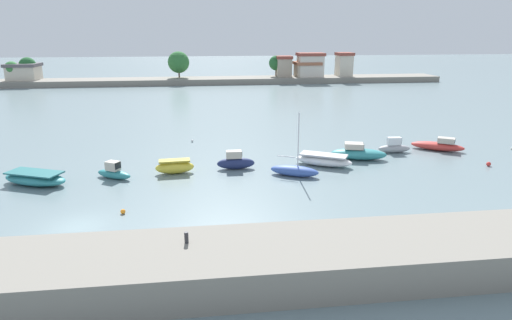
{
  "coord_description": "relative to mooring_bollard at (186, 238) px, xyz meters",
  "views": [
    {
      "loc": [
        8.18,
        -26.73,
        12.05
      ],
      "look_at": [
        12.95,
        10.19,
        1.03
      ],
      "focal_mm": 30.56,
      "sensor_mm": 36.0,
      "label": 1
    }
  ],
  "objects": [
    {
      "name": "mooring_buoy_4",
      "position": [
        -4.61,
        8.62,
        -2.01
      ],
      "size": [
        0.33,
        0.33,
        0.33
      ],
      "primitive_type": "sphere",
      "color": "orange",
      "rests_on": "ground"
    },
    {
      "name": "moored_boat_8",
      "position": [
        20.65,
        21.26,
        -1.61
      ],
      "size": [
        3.4,
        1.19,
        1.62
      ],
      "rotation": [
        0.0,
        0.0,
        -0.05
      ],
      "color": "#9E9EA3",
      "rests_on": "ground"
    },
    {
      "name": "mooring_buoy_2",
      "position": [
        27.36,
        15.62,
        -1.98
      ],
      "size": [
        0.41,
        0.41,
        0.41
      ],
      "primitive_type": "sphere",
      "color": "red",
      "rests_on": "ground"
    },
    {
      "name": "moored_boat_7",
      "position": [
        16.09,
        19.38,
        -1.57
      ],
      "size": [
        5.67,
        3.36,
        1.62
      ],
      "rotation": [
        0.0,
        0.0,
        -0.28
      ],
      "color": "teal",
      "rests_on": "ground"
    },
    {
      "name": "moored_boat_5",
      "position": [
        8.82,
        15.16,
        -1.7
      ],
      "size": [
        4.42,
        3.08,
        5.58
      ],
      "rotation": [
        0.0,
        0.0,
        -0.45
      ],
      "color": "#3856A8",
      "rests_on": "ground"
    },
    {
      "name": "ground_plane",
      "position": [
        -7.26,
        6.75,
        -2.18
      ],
      "size": [
        400.0,
        400.0,
        0.0
      ],
      "primitive_type": "plane",
      "color": "slate"
    },
    {
      "name": "moored_boat_6",
      "position": [
        12.15,
        17.78,
        -1.65
      ],
      "size": [
        5.58,
        4.17,
        1.1
      ],
      "rotation": [
        0.0,
        0.0,
        -0.5
      ],
      "color": "white",
      "rests_on": "ground"
    },
    {
      "name": "moored_boat_2",
      "position": [
        -6.58,
        16.46,
        -1.65
      ],
      "size": [
        3.42,
        2.6,
        1.5
      ],
      "rotation": [
        0.0,
        0.0,
        -0.54
      ],
      "color": "teal",
      "rests_on": "ground"
    },
    {
      "name": "mooring_buoy_3",
      "position": [
        33.62,
        20.83,
        -2.05
      ],
      "size": [
        0.26,
        0.26,
        0.26
      ],
      "primitive_type": "sphere",
      "color": "white",
      "rests_on": "ground"
    },
    {
      "name": "moored_boat_9",
      "position": [
        25.65,
        21.51,
        -1.66
      ],
      "size": [
        5.27,
        4.13,
        1.42
      ],
      "rotation": [
        0.0,
        0.0,
        -0.57
      ],
      "color": "#C63833",
      "rests_on": "ground"
    },
    {
      "name": "mooring_bollard",
      "position": [
        0.0,
        0.0,
        0.0
      ],
      "size": [
        0.21,
        0.21,
        0.59
      ],
      "primitive_type": "cylinder",
      "color": "#2D2D33",
      "rests_on": "seawall_embankment"
    },
    {
      "name": "moored_boat_1",
      "position": [
        -12.68,
        15.7,
        -1.66
      ],
      "size": [
        6.01,
        4.21,
        1.07
      ],
      "rotation": [
        0.0,
        0.0,
        -0.4
      ],
      "color": "teal",
      "rests_on": "ground"
    },
    {
      "name": "mooring_buoy_0",
      "position": [
        -0.12,
        28.45,
        -2.04
      ],
      "size": [
        0.28,
        0.28,
        0.28
      ],
      "primitive_type": "sphere",
      "color": "white",
      "rests_on": "ground"
    },
    {
      "name": "moored_boat_4",
      "position": [
        3.93,
        17.78,
        -1.51
      ],
      "size": [
        3.44,
        1.09,
        1.71
      ],
      "rotation": [
        0.0,
        0.0,
        -0.02
      ],
      "color": "navy",
      "rests_on": "ground"
    },
    {
      "name": "seawall_embankment",
      "position": [
        -7.26,
        -0.78,
        -1.24
      ],
      "size": [
        65.08,
        5.37,
        1.89
      ],
      "primitive_type": "cube",
      "color": "gray",
      "rests_on": "ground"
    },
    {
      "name": "distant_shoreline",
      "position": [
        -1.92,
        86.45,
        -0.2
      ],
      "size": [
        134.31,
        8.24,
        7.51
      ],
      "color": "gray",
      "rests_on": "ground"
    },
    {
      "name": "moored_boat_3",
      "position": [
        -1.5,
        17.19,
        -1.58
      ],
      "size": [
        3.45,
        1.48,
        1.24
      ],
      "rotation": [
        0.0,
        0.0,
        0.07
      ],
      "color": "yellow",
      "rests_on": "ground"
    }
  ]
}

